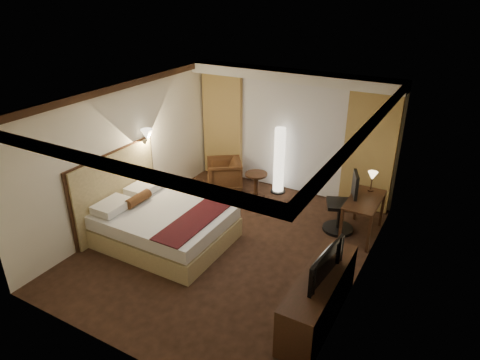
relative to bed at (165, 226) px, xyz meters
The scene contains 21 objects.
floor 1.21m from the bed, 21.36° to the left, with size 4.50×5.50×0.01m, color black.
ceiling 2.65m from the bed, 21.36° to the left, with size 4.50×5.50×0.01m, color white.
back_wall 3.51m from the bed, 71.14° to the left, with size 4.50×0.02×2.70m, color #ECE5CC.
left_wall 1.61m from the bed, 160.01° to the left, with size 0.02×5.50×2.70m, color #ECE5CC.
right_wall 3.51m from the bed, ahead, with size 0.02×5.50×2.70m, color #ECE5CC.
crown_molding 2.59m from the bed, 21.36° to the left, with size 4.50×5.50×0.12m, color black, non-canonical shape.
soffit 3.86m from the bed, 69.66° to the left, with size 4.50×0.50×0.20m, color white.
curtain_sheer 3.41m from the bed, 70.69° to the left, with size 2.48×0.04×2.45m, color silver.
curtain_left_drape 3.23m from the bed, 101.48° to the left, with size 1.00×0.14×2.45m, color tan.
curtain_right_drape 4.22m from the bed, 47.46° to the left, with size 1.00×0.14×2.45m, color tan.
wall_sconce 1.85m from the bed, 139.37° to the left, with size 0.24×0.24×0.24m, color white, non-canonical shape.
bed is the anchor object (origin of this frame).
headboard 1.19m from the bed, behind, with size 0.12×2.03×1.50m, color tan, non-canonical shape.
armchair 2.42m from the bed, 95.28° to the left, with size 0.74×0.69×0.76m, color #4A2F16.
side_table 2.50m from the bed, 76.35° to the left, with size 0.49×0.49×0.54m, color black, non-canonical shape.
floor_lamp 3.02m from the bed, 71.79° to the left, with size 0.32×0.32×1.52m, color white, non-canonical shape.
desk 3.62m from the bed, 32.97° to the left, with size 0.55×1.11×0.75m, color black, non-canonical shape.
desk_lamp 3.90m from the bed, 38.03° to the left, with size 0.18×0.18×0.34m, color #FFD899, non-canonical shape.
office_chair 3.26m from the bed, 36.25° to the left, with size 0.58×0.58×1.21m, color black, non-canonical shape.
dresser 3.13m from the bed, ahead, with size 0.50×1.88×0.73m, color black, non-canonical shape.
television 3.17m from the bed, ahead, with size 0.98×0.57×0.13m, color black.
Camera 1 is at (3.34, -5.53, 4.35)m, focal length 32.00 mm.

